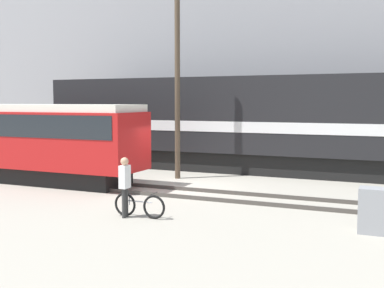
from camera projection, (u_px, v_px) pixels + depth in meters
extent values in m
plane|color=#9E998C|center=(183.00, 187.00, 19.34)|extent=(120.00, 120.00, 0.00)
cube|color=#47423D|center=(160.00, 195.00, 17.46)|extent=(60.00, 0.07, 0.14)
cube|color=#47423D|center=(177.00, 188.00, 18.77)|extent=(60.00, 0.07, 0.14)
cube|color=#47423D|center=(222.00, 171.00, 23.49)|extent=(60.00, 0.07, 0.14)
cube|color=#47423D|center=(232.00, 167.00, 24.79)|extent=(60.00, 0.07, 0.14)
cube|color=#99999E|center=(266.00, 33.00, 29.91)|extent=(42.83, 6.00, 15.38)
cube|color=black|center=(252.00, 162.00, 23.58)|extent=(20.00, 2.55, 1.00)
cube|color=black|center=(253.00, 115.00, 23.38)|extent=(21.74, 3.00, 3.62)
cube|color=white|center=(253.00, 126.00, 23.43)|extent=(21.30, 3.04, 0.50)
cube|color=black|center=(16.00, 172.00, 21.08)|extent=(10.64, 2.00, 0.70)
cube|color=red|center=(15.00, 138.00, 20.94)|extent=(12.09, 2.50, 2.33)
cube|color=#1E2328|center=(15.00, 124.00, 20.89)|extent=(11.61, 2.54, 0.90)
cube|color=silver|center=(14.00, 108.00, 20.83)|extent=(11.85, 2.38, 0.30)
torus|color=black|center=(154.00, 207.00, 14.12)|extent=(0.71, 0.09, 0.71)
torus|color=black|center=(125.00, 204.00, 14.48)|extent=(0.71, 0.09, 0.71)
cylinder|color=#A5A5AD|center=(139.00, 202.00, 14.29)|extent=(0.83, 0.06, 0.04)
cylinder|color=#A5A5AD|center=(129.00, 200.00, 14.41)|extent=(0.03, 0.03, 0.32)
cylinder|color=#262626|center=(154.00, 193.00, 14.09)|extent=(0.04, 0.44, 0.02)
cylinder|color=#333333|center=(126.00, 202.00, 14.38)|extent=(0.11, 0.11, 0.88)
cylinder|color=#333333|center=(124.00, 203.00, 14.23)|extent=(0.11, 0.11, 0.88)
cube|color=white|center=(125.00, 177.00, 14.24)|extent=(0.23, 0.37, 0.68)
sphere|color=tan|center=(125.00, 161.00, 14.20)|extent=(0.24, 0.24, 0.24)
cylinder|color=#4C3D2D|center=(177.00, 85.00, 21.24)|extent=(0.24, 0.24, 8.35)
cube|color=gray|center=(373.00, 211.00, 12.59)|extent=(0.70, 0.60, 1.20)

